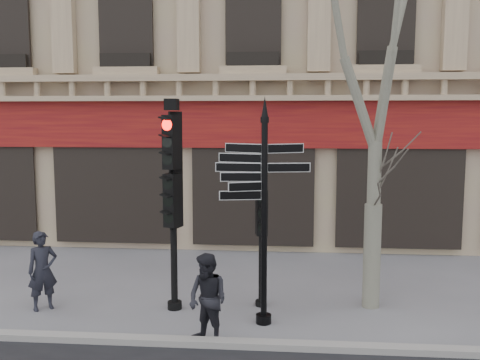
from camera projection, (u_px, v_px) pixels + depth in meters
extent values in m
plane|color=slate|center=(237.00, 316.00, 10.27)|extent=(80.00, 80.00, 0.00)
cube|color=gray|center=(229.00, 344.00, 8.88)|extent=(80.00, 0.25, 0.12)
cube|color=#5F0912|center=(253.00, 124.00, 14.67)|extent=(28.00, 0.25, 1.30)
cube|color=#9A8164|center=(253.00, 88.00, 14.33)|extent=(28.00, 0.35, 0.74)
cylinder|color=black|center=(264.00, 225.00, 9.69)|extent=(0.11, 0.11, 3.70)
cylinder|color=black|center=(264.00, 319.00, 9.90)|extent=(0.29, 0.29, 0.16)
cone|color=black|center=(265.00, 106.00, 9.44)|extent=(0.12, 0.12, 0.37)
cylinder|color=black|center=(173.00, 215.00, 10.42)|extent=(0.13, 0.13, 3.81)
cylinder|color=black|center=(175.00, 305.00, 10.64)|extent=(0.28, 0.28, 0.15)
cube|color=black|center=(173.00, 200.00, 10.38)|extent=(0.54, 0.45, 1.03)
cube|color=black|center=(172.00, 142.00, 10.25)|extent=(0.54, 0.45, 1.03)
sphere|color=#FF0C05|center=(172.00, 127.00, 10.22)|extent=(0.22, 0.22, 0.22)
cube|color=black|center=(172.00, 105.00, 10.17)|extent=(0.32, 0.36, 0.22)
cylinder|color=black|center=(261.00, 248.00, 10.68)|extent=(0.11, 0.11, 2.38)
cylinder|color=black|center=(261.00, 303.00, 10.81)|extent=(0.25, 0.25, 0.13)
cube|color=black|center=(262.00, 212.00, 10.59)|extent=(0.45, 0.36, 0.91)
cylinder|color=gray|center=(372.00, 256.00, 10.65)|extent=(0.34, 0.34, 2.09)
cylinder|color=gray|center=(374.00, 175.00, 10.46)|extent=(0.27, 0.27, 1.33)
imported|color=black|center=(43.00, 271.00, 10.54)|extent=(0.68, 0.65, 1.58)
imported|color=black|center=(208.00, 299.00, 8.92)|extent=(0.95, 0.91, 1.55)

